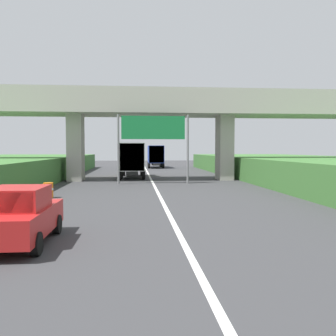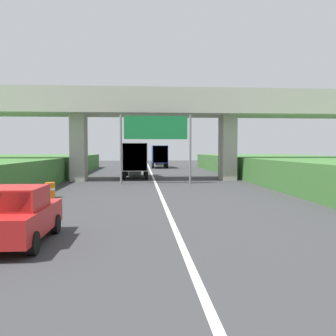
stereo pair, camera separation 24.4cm
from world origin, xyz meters
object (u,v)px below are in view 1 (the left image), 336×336
at_px(truck_blue, 155,155).
at_px(car_red, 19,216).
at_px(truck_yellow, 132,159).
at_px(construction_barrel_3, 14,204).
at_px(overhead_highway_sign, 153,132).
at_px(construction_barrel_4, 48,190).

bearing_deg(truck_blue, car_red, -98.06).
xyz_separation_m(truck_yellow, car_red, (-3.11, -25.56, -1.08)).
xyz_separation_m(truck_yellow, construction_barrel_3, (-4.95, -20.36, -1.47)).
xyz_separation_m(truck_blue, truck_yellow, (-3.39, -20.30, 0.00)).
height_order(truck_blue, truck_yellow, same).
height_order(car_red, construction_barrel_3, car_red).
distance_m(truck_yellow, construction_barrel_3, 21.01).
bearing_deg(overhead_highway_sign, truck_blue, 86.60).
height_order(overhead_highway_sign, construction_barrel_3, overhead_highway_sign).
xyz_separation_m(truck_blue, construction_barrel_3, (-8.34, -40.66, -1.47)).
bearing_deg(truck_yellow, construction_barrel_3, -103.68).
height_order(overhead_highway_sign, truck_blue, overhead_highway_sign).
bearing_deg(overhead_highway_sign, car_red, -104.53).
height_order(construction_barrel_3, construction_barrel_4, same).
distance_m(truck_blue, truck_yellow, 20.58).
bearing_deg(construction_barrel_4, construction_barrel_3, -92.23).
relative_size(truck_blue, construction_barrel_4, 8.11).
xyz_separation_m(overhead_highway_sign, construction_barrel_4, (-6.52, -8.25, -3.77)).
xyz_separation_m(truck_blue, car_red, (-6.49, -45.87, -1.08)).
xyz_separation_m(car_red, construction_barrel_4, (-1.64, 10.61, -0.40)).
xyz_separation_m(overhead_highway_sign, construction_barrel_3, (-6.73, -13.66, -3.77)).
bearing_deg(truck_yellow, car_red, -96.93).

